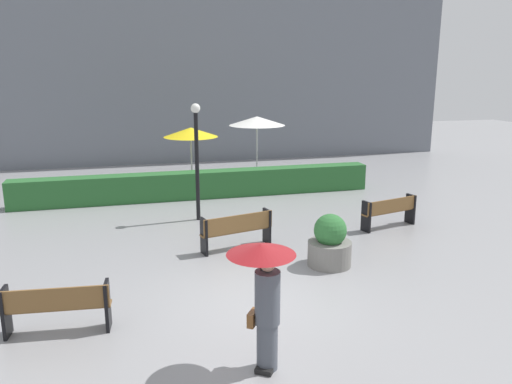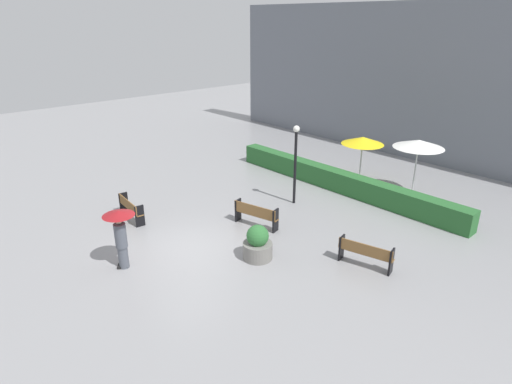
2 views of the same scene
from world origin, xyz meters
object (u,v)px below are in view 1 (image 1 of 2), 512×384
bench_far_right (390,210)px  lamp_post (197,149)px  bench_near_left (56,305)px  patio_umbrella_yellow (191,132)px  patio_umbrella_white (257,121)px  pedestrian_with_umbrella (264,288)px  planter_pot (330,244)px  bench_mid_center (237,228)px

bench_far_right → lamp_post: 5.84m
bench_near_left → patio_umbrella_yellow: (3.69, 10.43, 1.60)m
lamp_post → patio_umbrella_white: bearing=56.8°
patio_umbrella_white → pedestrian_with_umbrella: bearing=-104.3°
patio_umbrella_white → bench_near_left: bearing=-120.6°
bench_near_left → planter_pot: 5.96m
pedestrian_with_umbrella → patio_umbrella_white: size_ratio=0.76×
bench_near_left → lamp_post: (3.30, 6.10, 1.64)m
bench_far_right → pedestrian_with_umbrella: 7.91m
lamp_post → patio_umbrella_yellow: (0.39, 4.33, -0.04)m
pedestrian_with_umbrella → planter_pot: bearing=54.5°
bench_near_left → pedestrian_with_umbrella: pedestrian_with_umbrella is taller
pedestrian_with_umbrella → patio_umbrella_yellow: patio_umbrella_yellow is taller
bench_near_left → planter_pot: bearing=16.7°
planter_pot → lamp_post: size_ratio=0.35×
bench_mid_center → bench_far_right: size_ratio=1.04×
lamp_post → patio_umbrella_white: (3.05, 4.66, 0.28)m
patio_umbrella_yellow → patio_umbrella_white: patio_umbrella_white is taller
bench_far_right → planter_pot: size_ratio=1.48×
bench_far_right → patio_umbrella_yellow: patio_umbrella_yellow is taller
planter_pot → bench_mid_center: bearing=139.2°
patio_umbrella_yellow → lamp_post: bearing=-95.1°
lamp_post → patio_umbrella_white: size_ratio=1.32×
bench_near_left → patio_umbrella_white: bearing=59.4°
bench_near_left → patio_umbrella_yellow: 11.18m
planter_pot → bench_far_right: bearing=38.6°
bench_near_left → lamp_post: size_ratio=0.52×
bench_mid_center → planter_pot: (1.83, -1.58, -0.02)m
pedestrian_with_umbrella → patio_umbrella_white: (3.21, 12.64, 1.13)m
bench_mid_center → lamp_post: (-0.57, 2.81, 1.61)m
bench_far_right → planter_pot: 3.54m
bench_mid_center → bench_near_left: bearing=-139.7°
pedestrian_with_umbrella → patio_umbrella_white: bearing=75.7°
planter_pot → patio_umbrella_white: (0.65, 9.05, 1.92)m
bench_mid_center → pedestrian_with_umbrella: 5.27m
lamp_post → patio_umbrella_yellow: 4.35m
patio_umbrella_yellow → patio_umbrella_white: bearing=7.1°
pedestrian_with_umbrella → lamp_post: (0.16, 7.98, 0.85)m
pedestrian_with_umbrella → bench_far_right: bearing=47.4°
patio_umbrella_yellow → patio_umbrella_white: 2.70m
bench_near_left → planter_pot: planter_pot is taller
pedestrian_with_umbrella → lamp_post: bearing=88.9°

